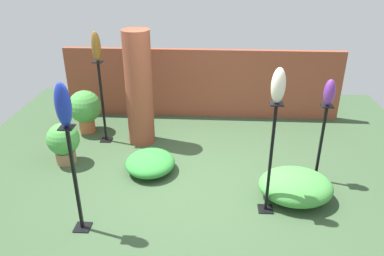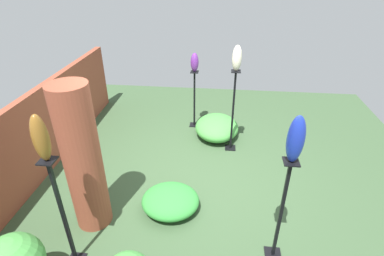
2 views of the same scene
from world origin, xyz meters
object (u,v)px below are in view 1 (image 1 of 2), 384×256
(brick_pillar, at_px, (139,89))
(art_vase_cobalt, at_px, (63,105))
(pedestal_bronze, at_px, (103,106))
(potted_plant_near_pillar, at_px, (85,108))
(pedestal_violet, at_px, (320,147))
(art_vase_bronze, at_px, (96,46))
(art_vase_ivory, at_px, (278,86))
(pedestal_cobalt, at_px, (76,184))
(potted_plant_back_center, at_px, (63,141))
(art_vase_violet, at_px, (329,92))
(pedestal_ivory, at_px, (270,164))

(brick_pillar, height_order, art_vase_cobalt, brick_pillar)
(pedestal_bronze, bearing_deg, potted_plant_near_pillar, 142.70)
(pedestal_violet, distance_m, art_vase_bronze, 3.89)
(pedestal_bronze, relative_size, art_vase_ivory, 3.45)
(pedestal_bronze, bearing_deg, art_vase_ivory, -34.81)
(pedestal_violet, height_order, pedestal_bronze, pedestal_bronze)
(potted_plant_near_pillar, bearing_deg, art_vase_cobalt, -73.72)
(art_vase_bronze, bearing_deg, pedestal_violet, -17.13)
(potted_plant_near_pillar, bearing_deg, pedestal_bronze, -37.30)
(pedestal_violet, bearing_deg, brick_pillar, 158.85)
(pedestal_cobalt, bearing_deg, art_vase_bronze, 98.10)
(art_vase_ivory, relative_size, potted_plant_back_center, 0.62)
(pedestal_cobalt, relative_size, art_vase_violet, 3.75)
(pedestal_violet, relative_size, pedestal_bronze, 0.82)
(pedestal_violet, bearing_deg, potted_plant_back_center, 176.16)
(pedestal_bronze, xyz_separation_m, art_vase_cobalt, (0.34, -2.39, 0.99))
(art_vase_violet, height_order, art_vase_bronze, art_vase_bronze)
(art_vase_violet, distance_m, art_vase_bronze, 3.72)
(brick_pillar, height_order, art_vase_ivory, brick_pillar)
(pedestal_cobalt, xyz_separation_m, potted_plant_near_pillar, (-0.80, 2.74, -0.17))
(pedestal_violet, distance_m, pedestal_bronze, 3.71)
(brick_pillar, bearing_deg, pedestal_bronze, -178.17)
(pedestal_ivory, height_order, potted_plant_near_pillar, pedestal_ivory)
(pedestal_bronze, height_order, art_vase_violet, art_vase_violet)
(brick_pillar, height_order, pedestal_bronze, brick_pillar)
(pedestal_violet, xyz_separation_m, art_vase_cobalt, (-3.20, -1.30, 1.12))
(art_vase_violet, relative_size, art_vase_bronze, 0.76)
(pedestal_ivory, distance_m, art_vase_ivory, 1.05)
(pedestal_violet, relative_size, potted_plant_back_center, 1.76)
(pedestal_violet, distance_m, art_vase_cobalt, 3.63)
(pedestal_violet, distance_m, pedestal_cobalt, 3.45)
(potted_plant_back_center, bearing_deg, pedestal_cobalt, -63.40)
(pedestal_bronze, bearing_deg, pedestal_cobalt, -81.90)
(pedestal_bronze, height_order, potted_plant_back_center, pedestal_bronze)
(pedestal_bronze, height_order, art_vase_ivory, art_vase_ivory)
(pedestal_ivory, relative_size, pedestal_cobalt, 1.09)
(art_vase_ivory, height_order, art_vase_cobalt, art_vase_ivory)
(pedestal_bronze, xyz_separation_m, art_vase_violet, (3.54, -1.09, 0.72))
(pedestal_cobalt, bearing_deg, art_vase_ivory, 12.30)
(brick_pillar, xyz_separation_m, pedestal_bronze, (-0.66, -0.02, -0.32))
(pedestal_bronze, distance_m, potted_plant_back_center, 0.98)
(pedestal_ivory, bearing_deg, potted_plant_near_pillar, 144.82)
(art_vase_violet, bearing_deg, art_vase_ivory, -137.03)
(pedestal_violet, height_order, art_vase_violet, art_vase_violet)
(art_vase_bronze, xyz_separation_m, potted_plant_near_pillar, (-0.46, 0.35, -1.26))
(art_vase_ivory, bearing_deg, potted_plant_near_pillar, 144.82)
(pedestal_ivory, relative_size, pedestal_bronze, 1.04)
(pedestal_bronze, bearing_deg, potted_plant_back_center, -118.32)
(art_vase_ivory, xyz_separation_m, art_vase_cobalt, (-2.36, -0.51, -0.09))
(brick_pillar, relative_size, art_vase_ivory, 4.67)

